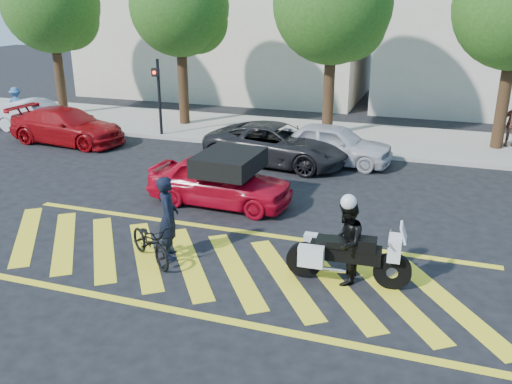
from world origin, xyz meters
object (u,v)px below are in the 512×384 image
(officer_bike, at_px, (168,217))
(bicycle, at_px, (150,242))
(parked_mid_left, at_px, (277,144))
(red_convertible, at_px, (220,181))
(parked_far_left, at_px, (38,116))
(parked_left, at_px, (67,126))
(police_motorcycle, at_px, (346,255))
(officer_moto, at_px, (346,242))
(parked_mid_right, at_px, (333,144))

(officer_bike, xyz_separation_m, bicycle, (-0.29, -0.34, -0.49))
(parked_mid_left, bearing_deg, officer_bike, -174.79)
(red_convertible, bearing_deg, parked_mid_left, -2.60)
(officer_bike, relative_size, red_convertible, 0.47)
(red_convertible, xyz_separation_m, parked_far_left, (-10.88, 5.70, -0.04))
(officer_bike, xyz_separation_m, parked_left, (-8.49, 7.69, -0.25))
(police_motorcycle, height_order, parked_far_left, parked_far_left)
(parked_mid_left, bearing_deg, red_convertible, -178.23)
(red_convertible, bearing_deg, officer_bike, -174.80)
(officer_moto, distance_m, parked_mid_left, 8.44)
(officer_bike, xyz_separation_m, police_motorcycle, (3.94, 0.11, -0.34))
(officer_moto, xyz_separation_m, parked_mid_left, (-3.72, 7.58, -0.18))
(police_motorcycle, bearing_deg, red_convertible, 138.69)
(parked_left, bearing_deg, police_motorcycle, -117.67)
(police_motorcycle, height_order, parked_mid_left, parked_mid_left)
(police_motorcycle, bearing_deg, parked_left, 145.91)
(parked_far_left, relative_size, parked_mid_right, 0.97)
(parked_far_left, bearing_deg, parked_mid_left, -99.07)
(officer_moto, relative_size, parked_mid_left, 0.35)
(bicycle, relative_size, red_convertible, 0.42)
(bicycle, distance_m, officer_moto, 4.26)
(bicycle, relative_size, parked_far_left, 0.43)
(police_motorcycle, distance_m, parked_mid_left, 8.45)
(police_motorcycle, relative_size, parked_left, 0.53)
(parked_mid_right, bearing_deg, parked_left, 98.81)
(parked_far_left, distance_m, parked_mid_right, 13.11)
(bicycle, relative_size, officer_moto, 0.98)
(officer_moto, height_order, parked_left, officer_moto)
(officer_bike, height_order, bicycle, officer_bike)
(parked_far_left, bearing_deg, red_convertible, -119.63)
(officer_moto, xyz_separation_m, red_convertible, (-4.09, 3.28, -0.19))
(parked_far_left, xyz_separation_m, parked_mid_right, (13.09, -0.72, 0.04))
(parked_left, xyz_separation_m, parked_mid_left, (8.69, 0.00, 0.00))
(officer_moto, height_order, red_convertible, officer_moto)
(officer_bike, xyz_separation_m, parked_mid_left, (0.21, 7.69, -0.25))
(red_convertible, height_order, parked_left, parked_left)
(parked_mid_right, bearing_deg, police_motorcycle, -161.99)
(officer_bike, relative_size, parked_mid_left, 0.38)
(parked_left, bearing_deg, officer_moto, -117.70)
(officer_moto, xyz_separation_m, parked_left, (-12.41, 7.58, -0.18))
(bicycle, height_order, parked_left, parked_left)
(parked_mid_left, bearing_deg, officer_moto, -147.13)
(red_convertible, xyz_separation_m, parked_mid_right, (2.21, 4.98, 0.00))
(bicycle, distance_m, police_motorcycle, 4.26)
(parked_far_left, relative_size, parked_mid_left, 0.79)
(bicycle, xyz_separation_m, parked_left, (-8.19, 8.03, 0.24))
(police_motorcycle, bearing_deg, officer_moto, 170.80)
(red_convertible, xyz_separation_m, parked_left, (-8.32, 4.30, 0.00))
(officer_moto, bearing_deg, parked_mid_left, -156.59)
(officer_bike, bearing_deg, officer_moto, -115.47)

